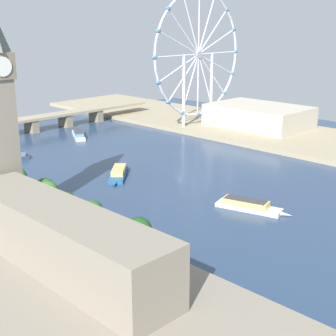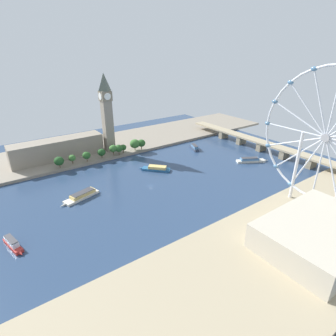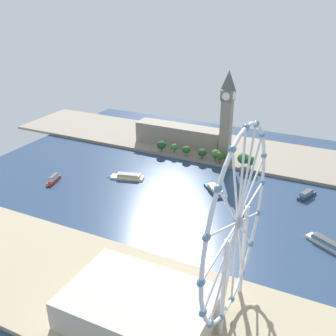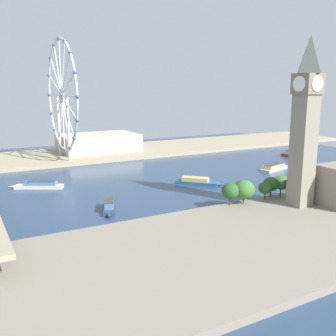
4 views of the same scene
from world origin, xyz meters
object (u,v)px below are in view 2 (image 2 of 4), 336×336
Objects in this scene: clock_tower at (107,112)px; ferris_wheel at (326,139)px; tour_boat_0 at (156,169)px; tour_boat_3 at (13,244)px; parliament_block at (58,149)px; tour_boat_1 at (251,160)px; tour_boat_2 at (194,147)px; riverside_hall at (319,234)px; river_bridge at (262,144)px; tour_boat_4 at (82,195)px.

clock_tower is 220.91m from ferris_wheel.
tour_boat_0 is 1.18× the size of tour_boat_3.
tour_boat_3 is at bearing -26.58° from parliament_block.
tour_boat_0 is at bearing -174.17° from tour_boat_1.
parliament_block is 3.97× the size of tour_boat_2.
riverside_hall is 3.19× the size of tour_boat_3.
ferris_wheel is 0.46× the size of river_bridge.
riverside_hall is at bearing 7.90° from clock_tower.
tour_boat_4 is at bearing -37.43° from clock_tower.
clock_tower is at bearing -143.09° from tour_boat_4.
river_bridge is (101.55, 154.39, -40.49)m from clock_tower.
tour_boat_2 is at bearing 67.85° from parliament_block.
river_bridge is 220.75m from tour_boat_4.
parliament_block is at bearing -149.03° from ferris_wheel.
clock_tower is 68.00m from parliament_block.
clock_tower reaches higher than tour_boat_3.
ferris_wheel is 4.29× the size of tour_boat_2.
tour_boat_1 is (117.94, 114.78, -47.09)m from clock_tower.
tour_boat_2 is (-185.63, 58.22, -8.92)m from riverside_hall.
clock_tower reaches higher than tour_boat_1.
riverside_hall is 193.13m from tour_boat_3.
ferris_wheel is 168.71m from tour_boat_2.
tour_boat_3 is at bearing -45.38° from clock_tower.
river_bridge is at bearing -143.79° from tour_boat_0.
tour_boat_3 reaches higher than tour_boat_1.
tour_boat_1 is 1.44× the size of tour_boat_3.
clock_tower is 117.91m from tour_boat_4.
tour_boat_3 is 67.92m from tour_boat_4.
parliament_block is 3.49× the size of tour_boat_0.
clock_tower is at bearing 79.47° from parliament_block.
tour_boat_1 is at bearing 145.01° from riverside_hall.
river_bridge is 9.64× the size of tour_boat_3.
riverside_hall is (27.31, -41.38, -46.88)m from ferris_wheel.
tour_boat_3 is at bearing -149.94° from tour_boat_1.
clock_tower is at bearing 163.37° from tour_boat_1.
ferris_wheel is 4.44× the size of tour_boat_3.
tour_boat_0 is at bearing -156.52° from ferris_wheel.
parliament_block is at bearing -100.53° from clock_tower.
riverside_hall is 180.84m from river_bridge.
river_bridge is (-133.70, 121.74, -2.65)m from riverside_hall.
tour_boat_0 is 106.98m from tour_boat_1.
river_bridge is 6.68× the size of tour_boat_1.
riverside_hall is (245.87, 89.79, -2.54)m from parliament_block.
tour_boat_2 reaches higher than tour_boat_0.
tour_boat_1 is 0.95× the size of tour_boat_4.
river_bridge is at bearing 80.54° from tour_boat_3.
ferris_wheel is 193.86m from tour_boat_4.
riverside_hall is 2.70× the size of tour_boat_0.
tour_boat_2 is (-25.97, 74.34, 0.38)m from tour_boat_0.
tour_boat_3 is 0.66× the size of tour_boat_4.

